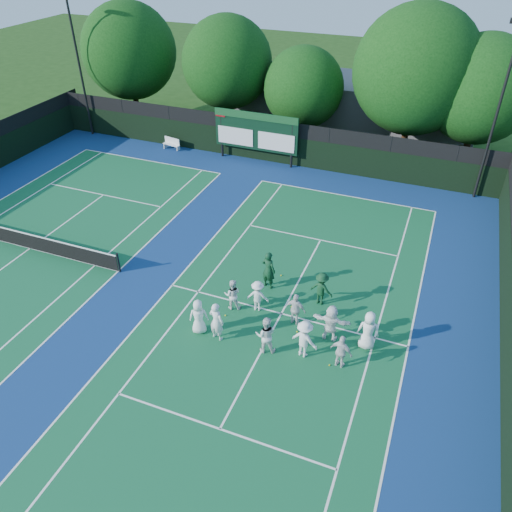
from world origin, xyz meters
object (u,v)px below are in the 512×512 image
at_px(scoreboard, 256,132).
at_px(tennis_net, 28,240).
at_px(coach_left, 269,270).
at_px(bench, 172,143).

distance_m(scoreboard, tennis_net, 16.26).
relative_size(tennis_net, coach_left, 5.82).
relative_size(bench, coach_left, 0.73).
distance_m(scoreboard, bench, 6.82).
height_order(tennis_net, coach_left, coach_left).
bearing_deg(scoreboard, bench, -178.06).
xyz_separation_m(tennis_net, bench, (0.40, 14.36, -0.03)).
distance_m(bench, coach_left, 17.79).
height_order(scoreboard, bench, scoreboard).
distance_m(scoreboard, coach_left, 14.26).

